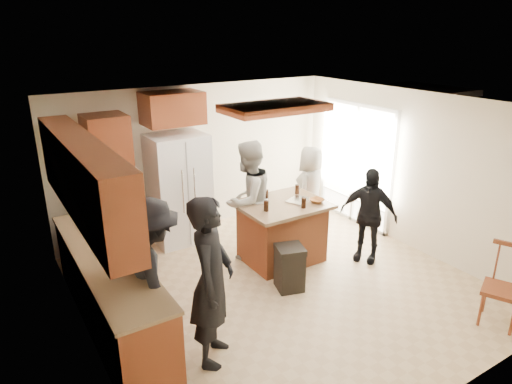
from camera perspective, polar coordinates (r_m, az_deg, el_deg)
room_shell at (r=10.06m, az=18.39°, el=4.43°), size 8.00×5.20×5.00m
person_front_left at (r=4.77m, az=-5.57°, el=-11.09°), size 0.81×0.84×1.86m
person_behind_left at (r=6.89m, az=-0.99°, el=-1.03°), size 1.03×0.82×1.83m
person_behind_right at (r=7.88m, az=6.80°, el=0.33°), size 0.88×0.77×1.51m
person_side_right at (r=7.03m, az=13.85°, el=-2.81°), size 0.81×0.96×1.47m
person_counter at (r=5.12m, az=-12.73°, el=-10.01°), size 0.56×1.14×1.73m
left_cabinetry at (r=5.52m, az=-18.82°, el=-7.28°), size 0.64×3.00×2.30m
back_wall_units at (r=7.21m, az=-15.78°, el=3.05°), size 1.80×0.60×2.45m
refrigerator at (r=7.52m, az=-9.58°, el=0.40°), size 0.90×0.76×1.80m
kitchen_island at (r=6.93m, az=3.25°, el=-4.89°), size 1.28×1.03×0.93m
island_items at (r=6.79m, az=5.35°, el=-0.93°), size 0.99×0.68×0.15m
trash_bin at (r=6.26m, az=4.22°, el=-9.40°), size 0.45×0.45×0.63m
spindle_chair at (r=6.24m, az=28.41°, el=-10.66°), size 0.56×0.56×0.99m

